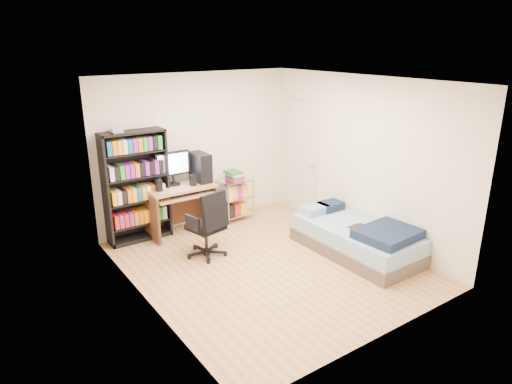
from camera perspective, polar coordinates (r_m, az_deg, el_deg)
room at (r=5.98m, az=1.64°, el=1.72°), size 3.58×4.08×2.58m
media_shelf at (r=7.14m, az=-14.76°, el=0.80°), size 0.96×0.32×1.78m
computer_desk at (r=7.39m, az=-8.90°, el=0.45°), size 1.05×0.61×1.33m
office_chair at (r=6.58m, az=-6.00°, el=-5.45°), size 0.70×0.70×0.99m
wire_cart at (r=7.81m, az=-2.66°, el=0.54°), size 0.56×0.41×0.88m
bed at (r=6.82m, az=12.52°, el=-5.66°), size 0.94×1.88×0.54m
door at (r=8.10m, az=5.81°, el=4.28°), size 0.12×0.80×2.00m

